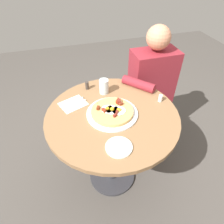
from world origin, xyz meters
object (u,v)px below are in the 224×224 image
at_px(pizza_plate, 112,114).
at_px(water_glass, 104,86).
at_px(fork, 74,105).
at_px(knife, 72,102).
at_px(salt_shaker, 160,98).
at_px(dining_table, 112,132).
at_px(bread_plate, 119,147).
at_px(person_seated, 150,94).
at_px(breakfast_pizza, 112,111).
at_px(pepper_shaker, 87,85).

bearing_deg(pizza_plate, water_glass, 86.92).
xyz_separation_m(fork, knife, (-0.01, 0.03, 0.00)).
bearing_deg(salt_shaker, knife, 165.55).
xyz_separation_m(dining_table, pizza_plate, (-0.00, -0.00, 0.18)).
height_order(bread_plate, salt_shaker, salt_shaker).
distance_m(person_seated, pizza_plate, 0.69).
bearing_deg(water_glass, bread_plate, -95.77).
relative_size(breakfast_pizza, pepper_shaker, 4.60).
height_order(person_seated, salt_shaker, person_seated).
height_order(bread_plate, water_glass, water_glass).
relative_size(pizza_plate, breakfast_pizza, 1.22).
relative_size(dining_table, salt_shaker, 17.18).
relative_size(water_glass, salt_shaker, 2.13).
bearing_deg(pepper_shaker, salt_shaker, -32.54).
bearing_deg(pepper_shaker, breakfast_pizza, -73.55).
bearing_deg(pizza_plate, dining_table, 47.19).
height_order(pizza_plate, bread_plate, pizza_plate).
distance_m(bread_plate, knife, 0.51).
distance_m(dining_table, pizza_plate, 0.18).
height_order(fork, knife, same).
distance_m(person_seated, bread_plate, 0.91).
xyz_separation_m(breakfast_pizza, water_glass, (0.01, 0.25, 0.03)).
distance_m(dining_table, knife, 0.36).
xyz_separation_m(pizza_plate, bread_plate, (-0.04, -0.27, -0.00)).
height_order(breakfast_pizza, fork, breakfast_pizza).
xyz_separation_m(bread_plate, pepper_shaker, (-0.06, 0.61, 0.02)).
bearing_deg(person_seated, salt_shaker, -108.45).
bearing_deg(water_glass, fork, -158.97).
distance_m(fork, salt_shaker, 0.60).
xyz_separation_m(pizza_plate, water_glass, (0.01, 0.25, 0.05)).
distance_m(dining_table, pepper_shaker, 0.40).
relative_size(person_seated, breakfast_pizza, 4.14).
xyz_separation_m(person_seated, pepper_shaker, (-0.59, -0.09, 0.27)).
relative_size(person_seated, pizza_plate, 3.39).
xyz_separation_m(knife, water_glass, (0.25, 0.06, 0.05)).
bearing_deg(salt_shaker, dining_table, -174.21).
relative_size(knife, pepper_shaker, 3.02).
bearing_deg(breakfast_pizza, person_seated, 40.71).
bearing_deg(pepper_shaker, person_seated, 8.55).
xyz_separation_m(person_seated, salt_shaker, (-0.13, -0.38, 0.26)).
xyz_separation_m(knife, salt_shaker, (0.60, -0.15, 0.02)).
relative_size(dining_table, breakfast_pizza, 3.20).
bearing_deg(person_seated, bread_plate, -127.44).
height_order(knife, water_glass, water_glass).
bearing_deg(bread_plate, dining_table, 81.14).
distance_m(fork, water_glass, 0.26).
distance_m(person_seated, breakfast_pizza, 0.70).
distance_m(person_seated, knife, 0.80).
height_order(person_seated, pepper_shaker, person_seated).
bearing_deg(water_glass, person_seated, 19.80).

